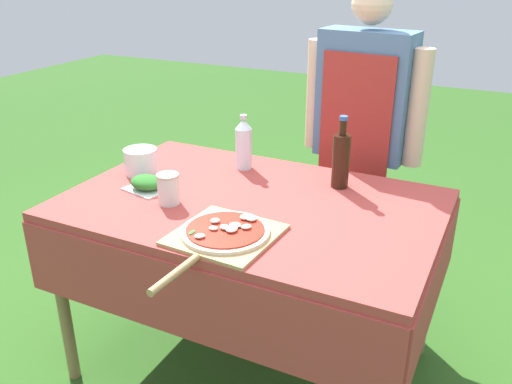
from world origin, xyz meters
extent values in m
plane|color=#2D5B1E|center=(0.00, 0.00, 0.00)|extent=(12.00, 12.00, 0.00)
cube|color=#A83D38|center=(0.00, 0.00, 0.76)|extent=(1.40, 0.92, 0.04)
cube|color=#A83D38|center=(0.00, -0.46, 0.61)|extent=(1.40, 0.01, 0.28)
cube|color=#A83D38|center=(0.00, 0.46, 0.61)|extent=(1.40, 0.01, 0.28)
cube|color=#A83D38|center=(-0.70, 0.00, 0.61)|extent=(0.01, 0.92, 0.28)
cube|color=#A83D38|center=(0.70, 0.00, 0.61)|extent=(0.01, 0.92, 0.28)
cylinder|color=olive|center=(-0.64, -0.40, 0.37)|extent=(0.05, 0.05, 0.75)
cylinder|color=olive|center=(-0.64, 0.40, 0.37)|extent=(0.05, 0.05, 0.75)
cylinder|color=olive|center=(0.64, 0.40, 0.37)|extent=(0.05, 0.05, 0.75)
cylinder|color=#70604C|center=(0.29, 0.70, 0.38)|extent=(0.11, 0.11, 0.77)
cylinder|color=#70604C|center=(0.14, 0.72, 0.38)|extent=(0.11, 0.11, 0.77)
cube|color=#4C7099|center=(0.22, 0.71, 1.05)|extent=(0.43, 0.22, 0.58)
cube|color=#9E2D28|center=(0.21, 0.62, 0.84)|extent=(0.33, 0.04, 0.83)
cylinder|color=beige|center=(0.46, 0.69, 1.03)|extent=(0.09, 0.09, 0.51)
cylinder|color=beige|center=(-0.03, 0.74, 1.03)|extent=(0.09, 0.09, 0.51)
sphere|color=beige|center=(0.22, 0.71, 1.45)|extent=(0.18, 0.18, 0.18)
cube|color=tan|center=(0.05, -0.29, 0.79)|extent=(0.34, 0.34, 0.01)
cylinder|color=tan|center=(0.04, -0.57, 0.79)|extent=(0.04, 0.23, 0.02)
cylinder|color=beige|center=(0.05, -0.29, 0.80)|extent=(0.30, 0.30, 0.01)
cylinder|color=#B22819|center=(0.05, -0.29, 0.81)|extent=(0.26, 0.26, 0.00)
ellipsoid|color=white|center=(0.08, -0.30, 0.82)|extent=(0.05, 0.05, 0.01)
ellipsoid|color=white|center=(0.05, -0.30, 0.82)|extent=(0.04, 0.03, 0.01)
ellipsoid|color=white|center=(0.11, -0.26, 0.82)|extent=(0.04, 0.04, 0.01)
ellipsoid|color=white|center=(0.01, -0.38, 0.82)|extent=(0.04, 0.04, 0.01)
ellipsoid|color=white|center=(0.10, -0.20, 0.82)|extent=(0.05, 0.05, 0.01)
ellipsoid|color=white|center=(0.08, -0.20, 0.82)|extent=(0.05, 0.05, 0.01)
ellipsoid|color=white|center=(0.07, -0.26, 0.82)|extent=(0.04, 0.04, 0.01)
ellipsoid|color=white|center=(0.02, -0.32, 0.82)|extent=(0.03, 0.03, 0.01)
ellipsoid|color=white|center=(0.00, -0.27, 0.82)|extent=(0.04, 0.04, 0.01)
ellipsoid|color=#286B23|center=(0.08, -0.27, 0.81)|extent=(0.03, 0.03, 0.00)
ellipsoid|color=#286B23|center=(0.08, -0.29, 0.81)|extent=(0.02, 0.04, 0.00)
ellipsoid|color=#286B23|center=(0.02, -0.30, 0.81)|extent=(0.02, 0.03, 0.00)
ellipsoid|color=#286B23|center=(-0.03, -0.37, 0.81)|extent=(0.02, 0.03, 0.00)
cylinder|color=black|center=(0.26, 0.28, 0.89)|extent=(0.07, 0.07, 0.22)
cylinder|color=black|center=(0.26, 0.28, 1.03)|extent=(0.03, 0.03, 0.06)
cylinder|color=#335BB2|center=(0.26, 0.28, 1.07)|extent=(0.03, 0.03, 0.02)
cylinder|color=silver|center=(-0.18, 0.29, 0.87)|extent=(0.07, 0.07, 0.18)
cone|color=silver|center=(-0.18, 0.29, 0.98)|extent=(0.07, 0.07, 0.04)
cylinder|color=silver|center=(-0.18, 0.29, 1.01)|extent=(0.03, 0.03, 0.02)
cube|color=silver|center=(-0.42, -0.09, 0.78)|extent=(0.19, 0.16, 0.01)
ellipsoid|color=#286B23|center=(-0.42, -0.09, 0.81)|extent=(0.16, 0.14, 0.05)
cylinder|color=silver|center=(-0.54, 0.04, 0.84)|extent=(0.14, 0.14, 0.11)
cylinder|color=silver|center=(-0.27, -0.16, 0.83)|extent=(0.08, 0.08, 0.11)
cylinder|color=#B22819|center=(-0.27, -0.16, 0.82)|extent=(0.07, 0.07, 0.07)
cylinder|color=#B7B2A3|center=(-0.27, -0.16, 0.89)|extent=(0.08, 0.08, 0.01)
camera|label=1|loc=(0.84, -1.67, 1.64)|focal=38.00mm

